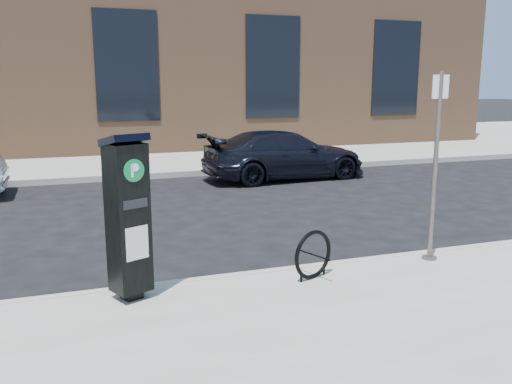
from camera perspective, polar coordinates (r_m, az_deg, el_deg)
name	(u,v)px	position (r m, az deg, el deg)	size (l,w,h in m)	color
ground	(241,285)	(6.91, -1.63, -9.72)	(120.00, 120.00, 0.00)	black
sidewalk_far	(125,150)	(20.38, -13.65, 4.36)	(60.00, 12.00, 0.15)	gray
curb_near	(241,279)	(6.87, -1.59, -9.19)	(60.00, 0.12, 0.16)	#9E9B93
curb_far	(148,176)	(14.50, -11.26, 1.66)	(60.00, 0.12, 0.16)	#9E9B93
building	(112,40)	(23.28, -14.91, 15.20)	(28.00, 10.05, 8.25)	brown
parking_kiosk	(128,216)	(5.99, -13.33, -2.44)	(0.53, 0.51, 1.83)	black
sign_pole	(435,169)	(7.47, 18.33, 2.35)	(0.22, 0.20, 2.49)	#5E5A53
bike_rack	(313,255)	(6.63, 6.04, -6.61)	(0.59, 0.27, 0.61)	black
car_dark	(284,155)	(14.21, 3.02, 3.93)	(1.76, 4.34, 1.26)	black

